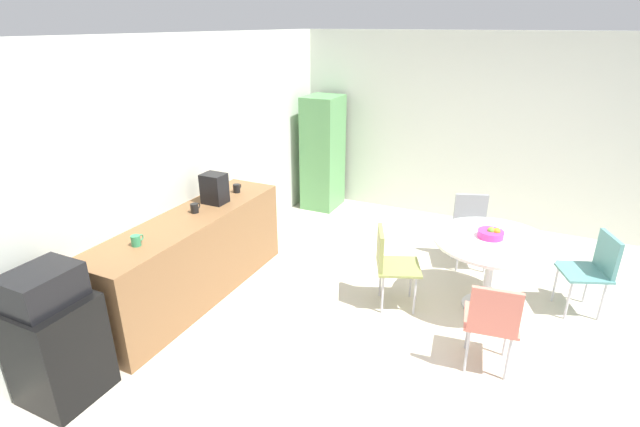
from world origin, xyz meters
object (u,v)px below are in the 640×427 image
object	(u,v)px
mug_green	(195,208)
coffee_maker	(214,188)
mug_white	(237,188)
mug_red	(136,240)
round_table	(492,252)
chair_teal	(595,265)
chair_olive	(389,259)
chair_gray	(471,222)
locker_cabinet	(323,153)
chair_coral	(493,318)
fruit_bowl	(491,233)
microwave	(42,287)
mini_fridge	(58,349)

from	to	relation	value
mug_green	coffee_maker	size ratio (longest dim) A/B	0.40
coffee_maker	mug_white	bearing A→B (deg)	-2.75
mug_red	coffee_maker	xyz separation A→B (m)	(1.14, 0.02, 0.11)
round_table	chair_teal	bearing A→B (deg)	-68.57
chair_olive	chair_gray	size ratio (longest dim) A/B	1.00
locker_cabinet	mug_white	world-z (taller)	locker_cabinet
round_table	chair_gray	bearing A→B (deg)	19.33
locker_cabinet	chair_coral	bearing A→B (deg)	-135.70
round_table	fruit_bowl	size ratio (longest dim) A/B	4.67
microwave	chair_gray	world-z (taller)	microwave
mug_red	fruit_bowl	bearing A→B (deg)	-56.73
microwave	mug_white	world-z (taller)	microwave
fruit_bowl	chair_coral	bearing A→B (deg)	-170.96
mug_white	coffee_maker	distance (m)	0.39
mug_green	chair_teal	bearing A→B (deg)	-70.85
round_table	mug_white	bearing A→B (deg)	95.00
chair_coral	coffee_maker	distance (m)	2.99
chair_olive	chair_coral	bearing A→B (deg)	-120.40
microwave	chair_olive	bearing A→B (deg)	-39.79
chair_teal	mug_green	size ratio (longest dim) A/B	6.43
chair_coral	coffee_maker	xyz separation A→B (m)	(0.36, 2.92, 0.54)
chair_coral	chair_gray	bearing A→B (deg)	13.29
chair_olive	chair_teal	size ratio (longest dim) A/B	1.00
microwave	coffee_maker	bearing A→B (deg)	0.00
mug_green	coffee_maker	bearing A→B (deg)	-3.16
mini_fridge	chair_gray	size ratio (longest dim) A/B	0.99
locker_cabinet	round_table	bearing A→B (deg)	-125.29
chair_teal	chair_gray	bearing A→B (deg)	65.38
fruit_bowl	coffee_maker	xyz separation A→B (m)	(-0.66, 2.76, 0.26)
chair_coral	chair_teal	distance (m)	1.56
chair_olive	chair_gray	xyz separation A→B (m)	(1.30, -0.59, 0.00)
microwave	mini_fridge	bearing A→B (deg)	0.00
microwave	fruit_bowl	xyz separation A→B (m)	(2.66, -2.76, -0.15)
microwave	mug_white	distance (m)	2.38
coffee_maker	mug_green	bearing A→B (deg)	176.84
mug_white	coffee_maker	bearing A→B (deg)	177.25
coffee_maker	chair_coral	bearing A→B (deg)	-97.12
round_table	chair_gray	world-z (taller)	chair_gray
locker_cabinet	chair_gray	distance (m)	2.58
chair_teal	fruit_bowl	xyz separation A→B (m)	(-0.32, 0.96, 0.28)
chair_olive	coffee_maker	world-z (taller)	coffee_maker
microwave	mug_red	distance (m)	0.87
mini_fridge	chair_olive	xyz separation A→B (m)	(2.25, -1.88, 0.11)
locker_cabinet	coffee_maker	xyz separation A→B (m)	(-2.52, 0.10, 0.21)
round_table	chair_teal	size ratio (longest dim) A/B	1.38
mini_fridge	mug_red	distance (m)	1.02
mug_white	mug_red	xyz separation A→B (m)	(-1.51, -0.00, 0.00)
microwave	mug_red	bearing A→B (deg)	-1.22
chair_olive	microwave	bearing A→B (deg)	140.21
round_table	mug_red	xyz separation A→B (m)	(-1.76, 2.78, 0.32)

